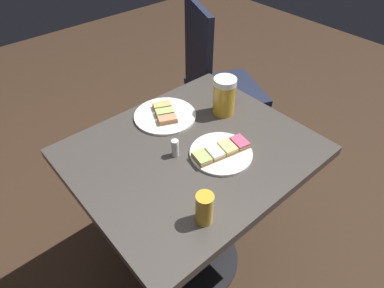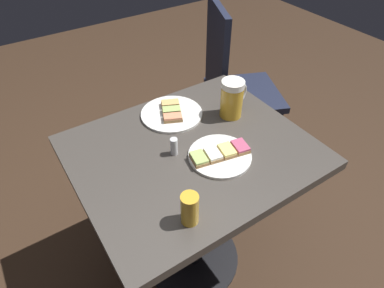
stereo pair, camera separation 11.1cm
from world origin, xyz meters
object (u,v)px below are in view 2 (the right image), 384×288
(beer_mug, at_px, (232,98))
(salt_shaker, at_px, (174,146))
(plate_far, at_px, (172,113))
(cafe_chair, at_px, (233,83))
(plate_near, at_px, (220,155))
(beer_glass_small, at_px, (190,209))

(beer_mug, bearing_deg, salt_shaker, 13.13)
(plate_far, relative_size, cafe_chair, 0.25)
(plate_far, distance_m, beer_mug, 0.24)
(plate_near, bearing_deg, salt_shaker, -39.70)
(beer_mug, distance_m, cafe_chair, 0.57)
(beer_glass_small, bearing_deg, beer_mug, -141.06)
(beer_mug, xyz_separation_m, salt_shaker, (0.30, 0.07, -0.04))
(plate_far, relative_size, beer_glass_small, 2.35)
(plate_far, xyz_separation_m, salt_shaker, (0.10, 0.19, 0.02))
(plate_near, height_order, plate_far, same)
(salt_shaker, bearing_deg, plate_far, -118.33)
(salt_shaker, distance_m, cafe_chair, 0.81)
(plate_near, xyz_separation_m, cafe_chair, (-0.52, -0.56, -0.18))
(beer_mug, height_order, salt_shaker, beer_mug)
(cafe_chair, bearing_deg, beer_glass_small, -22.68)
(plate_far, bearing_deg, beer_mug, 147.58)
(beer_mug, xyz_separation_m, beer_glass_small, (0.40, 0.32, -0.02))
(beer_mug, distance_m, beer_glass_small, 0.51)
(beer_glass_small, bearing_deg, plate_far, -114.86)
(plate_far, xyz_separation_m, beer_glass_small, (0.21, 0.44, 0.04))
(beer_glass_small, bearing_deg, plate_near, -144.63)
(plate_near, distance_m, beer_mug, 0.25)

